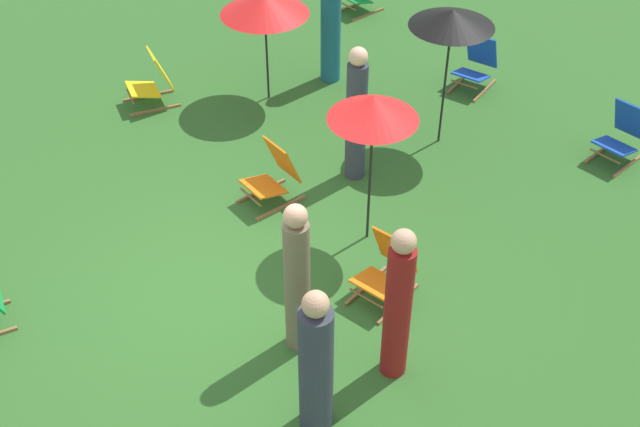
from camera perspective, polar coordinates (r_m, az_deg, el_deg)
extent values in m
plane|color=#2D6026|center=(9.04, -6.03, -5.43)|extent=(40.00, 40.00, 0.00)
cube|color=olive|center=(12.52, -12.12, 8.21)|extent=(0.23, 0.74, 0.04)
cube|color=olive|center=(12.14, -11.64, 7.24)|extent=(0.23, 0.74, 0.04)
cube|color=yellow|center=(12.19, -12.50, 8.63)|extent=(0.58, 0.54, 0.13)
cube|color=yellow|center=(12.09, -11.29, 10.09)|extent=(0.53, 0.36, 0.57)
cylinder|color=olive|center=(12.20, -13.37, 8.13)|extent=(0.43, 0.14, 0.03)
cube|color=olive|center=(14.97, 2.23, 14.53)|extent=(0.07, 0.76, 0.04)
cube|color=olive|center=(14.68, 3.41, 13.96)|extent=(0.07, 0.76, 0.04)
cylinder|color=olive|center=(14.57, 1.94, 14.58)|extent=(0.44, 0.05, 0.03)
cube|color=olive|center=(12.76, 9.86, 9.19)|extent=(0.27, 0.74, 0.04)
cube|color=olive|center=(12.62, 11.66, 8.57)|extent=(0.27, 0.74, 0.04)
cube|color=#1947B7|center=(12.49, 10.69, 9.69)|extent=(0.59, 0.56, 0.13)
cube|color=#1947B7|center=(12.60, 11.45, 11.33)|extent=(0.53, 0.38, 0.57)
cylinder|color=olive|center=(12.36, 10.24, 9.04)|extent=(0.43, 0.16, 0.03)
cube|color=olive|center=(10.34, -4.23, 1.62)|extent=(0.04, 0.76, 0.04)
cube|color=olive|center=(10.05, -2.79, 0.41)|extent=(0.04, 0.76, 0.04)
cube|color=orange|center=(10.00, -4.04, 1.93)|extent=(0.48, 0.44, 0.13)
cube|color=orange|center=(9.96, -2.71, 3.86)|extent=(0.48, 0.25, 0.57)
cylinder|color=olive|center=(9.96, -4.96, 1.17)|extent=(0.44, 0.03, 0.03)
cube|color=olive|center=(9.03, 3.29, -5.16)|extent=(0.20, 0.75, 0.04)
cube|color=olive|center=(8.86, 5.59, -6.42)|extent=(0.20, 0.75, 0.04)
cube|color=orange|center=(8.70, 4.12, -4.99)|extent=(0.56, 0.53, 0.13)
cube|color=orange|center=(8.70, 5.37, -2.59)|extent=(0.52, 0.35, 0.57)
cylinder|color=olive|center=(8.64, 3.32, -6.05)|extent=(0.44, 0.12, 0.03)
cube|color=olive|center=(11.67, 19.31, 4.19)|extent=(0.10, 0.76, 0.04)
cube|color=olive|center=(11.53, 21.13, 3.22)|extent=(0.10, 0.76, 0.04)
cube|color=#1947B7|center=(11.38, 20.24, 4.54)|extent=(0.51, 0.47, 0.13)
cube|color=#1947B7|center=(11.47, 21.31, 6.24)|extent=(0.50, 0.29, 0.57)
cylinder|color=olive|center=(11.27, 19.64, 3.87)|extent=(0.44, 0.07, 0.03)
cylinder|color=black|center=(10.87, 8.92, 9.39)|extent=(0.03, 0.03, 1.95)
cone|color=black|center=(10.46, 9.41, 13.59)|extent=(1.10, 1.10, 0.22)
cylinder|color=black|center=(11.85, -3.83, 11.65)|extent=(0.03, 0.03, 1.64)
cone|color=red|center=(11.54, -3.99, 14.71)|extent=(1.27, 1.27, 0.31)
cylinder|color=black|center=(9.06, 3.60, 2.98)|extent=(0.03, 0.03, 1.94)
cone|color=red|center=(8.58, 3.83, 7.55)|extent=(1.00, 1.00, 0.29)
cylinder|color=#72664C|center=(7.88, -1.63, -5.28)|extent=(0.33, 0.33, 1.61)
sphere|color=tan|center=(7.27, -1.76, -0.19)|extent=(0.23, 0.23, 0.23)
cylinder|color=#333847|center=(7.27, -0.29, -11.13)|extent=(0.32, 0.32, 1.49)
sphere|color=tan|center=(6.63, -0.32, -6.48)|extent=(0.24, 0.24, 0.24)
cylinder|color=#195972|center=(12.32, 0.77, 13.01)|extent=(0.34, 0.34, 1.69)
cylinder|color=#333847|center=(10.16, 2.59, 6.51)|extent=(0.28, 0.28, 1.64)
sphere|color=beige|center=(9.69, 2.75, 11.11)|extent=(0.24, 0.24, 0.24)
cylinder|color=maroon|center=(7.67, 5.53, -7.10)|extent=(0.37, 0.37, 1.61)
sphere|color=tan|center=(7.04, 5.99, -2.00)|extent=(0.23, 0.23, 0.23)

